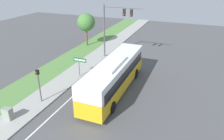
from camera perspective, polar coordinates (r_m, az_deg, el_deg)
name	(u,v)px	position (r m, az deg, el deg)	size (l,w,h in m)	color
ground_plane	(104,106)	(20.60, -2.06, -9.29)	(80.00, 80.00, 0.00)	#4C4C4F
sidewalk	(49,93)	(23.42, -16.18, -5.72)	(2.80, 80.00, 0.12)	#9E9E99
grass_verge	(24,87)	(25.36, -21.98, -4.20)	(3.60, 80.00, 0.10)	#568442
lane_divider_near	(71,98)	(22.08, -10.72, -7.22)	(0.14, 30.00, 0.01)	silver
bus	(115,74)	(22.15, 0.70, -1.02)	(2.73, 12.09, 3.54)	gold
signal_gantry	(114,22)	(30.05, 0.61, 12.39)	(5.46, 0.41, 7.44)	#4C4C51
pedestrian_signal	(39,81)	(21.05, -18.65, -2.74)	(0.28, 0.34, 3.38)	#4C4C51
street_sign	(80,63)	(25.48, -8.46, 1.90)	(1.63, 0.08, 2.45)	#4C4C51
utility_cabinet	(8,114)	(20.40, -25.60, -10.23)	(0.80, 0.52, 1.03)	gray
roadside_tree	(86,22)	(36.28, -6.77, 12.26)	(2.89, 2.89, 5.31)	brown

